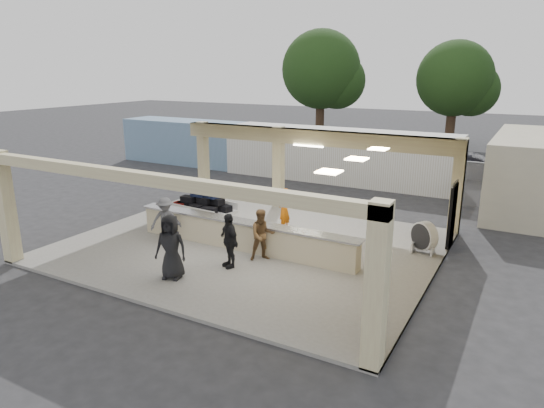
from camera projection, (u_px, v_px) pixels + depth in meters
The scene contains 15 objects.
ground at pixel (251, 247), 16.58m from camera, with size 120.00×120.00×0.00m, color #252527.
pavilion at pixel (266, 205), 16.68m from camera, with size 12.01×10.00×3.55m.
baggage_counter at pixel (243, 235), 16.01m from camera, with size 8.20×0.58×0.98m.
luggage_cart at pixel (203, 206), 18.45m from camera, with size 2.41×1.60×1.35m.
drum_fan at pixel (424, 236), 15.63m from camera, with size 0.96×0.80×1.05m.
baggage_handler at pixel (284, 210), 17.75m from camera, with size 0.59×0.32×1.60m, color orange.
passenger_a at pixel (262, 235), 15.01m from camera, with size 0.79×0.35×1.63m, color brown.
passenger_b at pixel (229, 240), 14.46m from camera, with size 0.98×0.36×1.68m, color black.
passenger_c at pixel (166, 220), 16.50m from camera, with size 1.04×0.36×1.60m, color #49494E.
passenger_d at pixel (171, 247), 13.66m from camera, with size 0.92×0.38×1.88m, color black.
car_dark at pixel (473, 168), 26.17m from camera, with size 1.53×4.33×1.44m, color black.
container_white at pixel (337, 155), 26.19m from camera, with size 12.70×2.54×2.75m, color white.
container_blue at pixel (198, 143), 30.81m from camera, with size 10.43×2.50×2.71m, color #6F8AB2.
tree_left at pixel (325, 73), 39.01m from camera, with size 6.60×6.30×9.00m.
tree_mid at pixel (459, 82), 36.18m from camera, with size 6.00×5.60×8.00m.
Camera 1 is at (8.20, -13.26, 5.88)m, focal length 32.00 mm.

